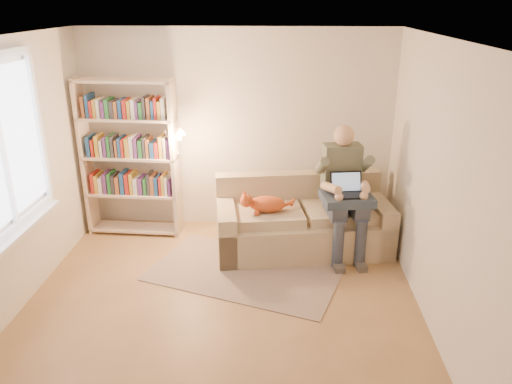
# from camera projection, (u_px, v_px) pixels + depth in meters

# --- Properties ---
(floor) EXTENTS (4.50, 4.50, 0.00)m
(floor) POSITION_uv_depth(u_px,v_px,m) (219.00, 319.00, 4.84)
(floor) COLOR olive
(floor) RESTS_ON ground
(ceiling) EXTENTS (4.00, 4.50, 0.02)m
(ceiling) POSITION_uv_depth(u_px,v_px,m) (210.00, 41.00, 3.90)
(ceiling) COLOR white
(ceiling) RESTS_ON wall_back
(wall_right) EXTENTS (0.02, 4.50, 2.60)m
(wall_right) POSITION_uv_depth(u_px,v_px,m) (446.00, 199.00, 4.28)
(wall_right) COLOR silver
(wall_right) RESTS_ON floor
(wall_back) EXTENTS (4.00, 0.02, 2.60)m
(wall_back) POSITION_uv_depth(u_px,v_px,m) (237.00, 131.00, 6.47)
(wall_back) COLOR silver
(wall_back) RESTS_ON floor
(wall_front) EXTENTS (4.00, 0.02, 2.60)m
(wall_front) POSITION_uv_depth(u_px,v_px,m) (151.00, 375.00, 2.28)
(wall_front) COLOR silver
(wall_front) RESTS_ON floor
(window) EXTENTS (0.12, 1.52, 1.69)m
(window) POSITION_uv_depth(u_px,v_px,m) (9.00, 176.00, 4.63)
(window) COLOR white
(window) RESTS_ON wall_left
(sofa) EXTENTS (2.19, 1.24, 0.88)m
(sofa) POSITION_uv_depth(u_px,v_px,m) (302.00, 224.00, 6.13)
(sofa) COLOR tan
(sofa) RESTS_ON floor
(person) EXTENTS (0.53, 0.76, 1.56)m
(person) POSITION_uv_depth(u_px,v_px,m) (344.00, 185.00, 5.83)
(person) COLOR #636A56
(person) RESTS_ON sofa
(cat) EXTENTS (0.64, 0.30, 0.24)m
(cat) POSITION_uv_depth(u_px,v_px,m) (263.00, 204.00, 5.84)
(cat) COLOR orange
(cat) RESTS_ON sofa
(blanket) EXTENTS (0.63, 0.55, 0.10)m
(blanket) POSITION_uv_depth(u_px,v_px,m) (351.00, 198.00, 5.73)
(blanket) COLOR #293849
(blanket) RESTS_ON person
(laptop) EXTENTS (0.41, 0.36, 0.31)m
(laptop) POSITION_uv_depth(u_px,v_px,m) (351.00, 189.00, 5.70)
(laptop) COLOR black
(laptop) RESTS_ON blanket
(bookshelf) EXTENTS (1.34, 0.42, 2.03)m
(bookshelf) POSITION_uv_depth(u_px,v_px,m) (130.00, 151.00, 6.27)
(bookshelf) COLOR beige
(bookshelf) RESTS_ON floor
(rug) EXTENTS (2.37, 1.84, 0.01)m
(rug) POSITION_uv_depth(u_px,v_px,m) (246.00, 272.00, 5.68)
(rug) COLOR gray
(rug) RESTS_ON floor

